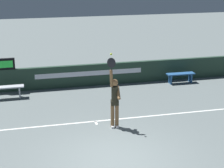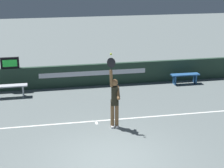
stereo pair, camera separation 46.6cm
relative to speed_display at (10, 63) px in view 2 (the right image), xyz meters
The scene contains 8 objects.
ground_plane 7.71m from the speed_display, 65.69° to the right, with size 60.00×60.00×0.00m, color slate.
court_lines 7.66m from the speed_display, 65.53° to the right, with size 11.54×5.68×0.00m.
back_wall 3.22m from the speed_display, ahead, with size 15.59×0.20×1.01m.
speed_display is the anchor object (origin of this frame).
tennis_player 6.01m from the speed_display, 52.08° to the right, with size 0.47×0.49×2.49m.
tennis_ball 6.11m from the speed_display, 53.33° to the right, with size 0.07×0.07×0.07m.
courtside_bench_near 7.97m from the speed_display, ahead, with size 1.34×0.37×0.47m.
courtside_bench_far 1.25m from the speed_display, 96.29° to the right, with size 1.62×0.37×0.52m.
Camera 2 is at (-1.83, -9.43, 5.42)m, focal length 60.14 mm.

